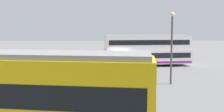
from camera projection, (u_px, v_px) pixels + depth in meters
name	position (u px, v px, depth m)	size (l,w,h in m)	color
ground_plane	(121.00, 70.00, 28.18)	(160.00, 160.00, 0.00)	slate
double_decker_bus	(147.00, 50.00, 30.96)	(11.12, 3.44, 3.91)	silver
pedestrian_near_railing	(85.00, 66.00, 24.46)	(0.38, 0.38, 1.72)	black
pedestrian_crossing	(130.00, 74.00, 19.75)	(0.40, 0.40, 1.69)	#33384C
pedestrian_railing	(76.00, 73.00, 21.63)	(8.19, 0.50, 1.08)	gray
info_sign	(38.00, 65.00, 20.43)	(1.07, 0.22, 2.33)	slate
street_lamp	(172.00, 42.00, 20.20)	(0.36, 0.36, 5.98)	#4C4C51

